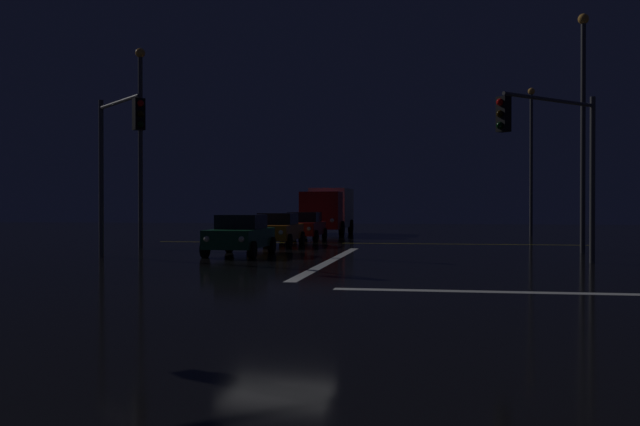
{
  "coord_description": "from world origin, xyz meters",
  "views": [
    {
      "loc": [
        3.64,
        -16.2,
        1.91
      ],
      "look_at": [
        -0.99,
        11.98,
        1.63
      ],
      "focal_mm": 39.98,
      "sensor_mm": 36.0,
      "label": 1
    }
  ],
  "objects_px": {
    "traffic_signal_ne": "(555,144)",
    "streetlamp_right_near": "(583,116)",
    "sedan_green": "(240,234)",
    "sedan_red": "(304,226)",
    "box_truck": "(329,209)",
    "traffic_signal_nw": "(117,146)",
    "sedan_orange": "(277,229)",
    "streetlamp_right_far": "(531,151)",
    "streetlamp_left_near": "(140,133)"
  },
  "relations": [
    {
      "from": "traffic_signal_ne",
      "to": "streetlamp_right_near",
      "type": "bearing_deg",
      "value": 72.11
    },
    {
      "from": "sedan_green",
      "to": "sedan_red",
      "type": "distance_m",
      "value": 11.86
    },
    {
      "from": "sedan_green",
      "to": "sedan_red",
      "type": "xyz_separation_m",
      "value": [
        0.31,
        11.85,
        0.0
      ]
    },
    {
      "from": "box_truck",
      "to": "traffic_signal_ne",
      "type": "xyz_separation_m",
      "value": [
        10.76,
        -23.13,
        2.17
      ]
    },
    {
      "from": "sedan_red",
      "to": "box_truck",
      "type": "relative_size",
      "value": 0.52
    },
    {
      "from": "traffic_signal_nw",
      "to": "streetlamp_right_near",
      "type": "height_order",
      "value": "streetlamp_right_near"
    },
    {
      "from": "sedan_orange",
      "to": "traffic_signal_nw",
      "type": "bearing_deg",
      "value": -111.53
    },
    {
      "from": "streetlamp_right_near",
      "to": "traffic_signal_nw",
      "type": "bearing_deg",
      "value": -159.55
    },
    {
      "from": "traffic_signal_nw",
      "to": "traffic_signal_ne",
      "type": "bearing_deg",
      "value": -1.05
    },
    {
      "from": "streetlamp_right_far",
      "to": "streetlamp_left_near",
      "type": "height_order",
      "value": "streetlamp_right_far"
    },
    {
      "from": "traffic_signal_nw",
      "to": "streetlamp_left_near",
      "type": "xyz_separation_m",
      "value": [
        -1.87,
        6.37,
        1.13
      ]
    },
    {
      "from": "sedan_orange",
      "to": "traffic_signal_ne",
      "type": "distance_m",
      "value": 15.15
    },
    {
      "from": "traffic_signal_ne",
      "to": "streetlamp_right_near",
      "type": "relative_size",
      "value": 0.57
    },
    {
      "from": "streetlamp_right_near",
      "to": "streetlamp_left_near",
      "type": "bearing_deg",
      "value": -180.0
    },
    {
      "from": "sedan_green",
      "to": "streetlamp_right_near",
      "type": "relative_size",
      "value": 0.45
    },
    {
      "from": "sedan_red",
      "to": "streetlamp_left_near",
      "type": "bearing_deg",
      "value": -124.92
    },
    {
      "from": "sedan_orange",
      "to": "streetlamp_right_near",
      "type": "xyz_separation_m",
      "value": [
        13.37,
        -3.05,
        4.75
      ]
    },
    {
      "from": "sedan_orange",
      "to": "traffic_signal_nw",
      "type": "xyz_separation_m",
      "value": [
        -3.72,
        -9.42,
        3.25
      ]
    },
    {
      "from": "streetlamp_right_near",
      "to": "streetlamp_right_far",
      "type": "relative_size",
      "value": 1.04
    },
    {
      "from": "traffic_signal_nw",
      "to": "traffic_signal_ne",
      "type": "xyz_separation_m",
      "value": [
        14.94,
        -0.27,
        -0.17
      ]
    },
    {
      "from": "traffic_signal_ne",
      "to": "streetlamp_left_near",
      "type": "bearing_deg",
      "value": 158.44
    },
    {
      "from": "streetlamp_right_far",
      "to": "streetlamp_left_near",
      "type": "xyz_separation_m",
      "value": [
        -18.96,
        -16.0,
        -0.17
      ]
    },
    {
      "from": "sedan_red",
      "to": "box_truck",
      "type": "bearing_deg",
      "value": 88.81
    },
    {
      "from": "box_truck",
      "to": "streetlamp_right_near",
      "type": "bearing_deg",
      "value": -51.95
    },
    {
      "from": "sedan_orange",
      "to": "traffic_signal_ne",
      "type": "relative_size",
      "value": 0.78
    },
    {
      "from": "traffic_signal_ne",
      "to": "streetlamp_right_near",
      "type": "height_order",
      "value": "streetlamp_right_near"
    },
    {
      "from": "streetlamp_left_near",
      "to": "sedan_orange",
      "type": "bearing_deg",
      "value": 28.64
    },
    {
      "from": "sedan_orange",
      "to": "traffic_signal_nw",
      "type": "height_order",
      "value": "traffic_signal_nw"
    },
    {
      "from": "sedan_red",
      "to": "traffic_signal_ne",
      "type": "xyz_separation_m",
      "value": [
        10.93,
        -15.08,
        3.08
      ]
    },
    {
      "from": "sedan_red",
      "to": "streetlamp_right_far",
      "type": "height_order",
      "value": "streetlamp_right_far"
    },
    {
      "from": "sedan_orange",
      "to": "sedan_red",
      "type": "xyz_separation_m",
      "value": [
        0.3,
        5.38,
        0.0
      ]
    },
    {
      "from": "streetlamp_right_far",
      "to": "streetlamp_left_near",
      "type": "relative_size",
      "value": 1.04
    },
    {
      "from": "sedan_green",
      "to": "sedan_red",
      "type": "bearing_deg",
      "value": 88.52
    },
    {
      "from": "streetlamp_right_near",
      "to": "sedan_orange",
      "type": "bearing_deg",
      "value": 167.15
    },
    {
      "from": "sedan_orange",
      "to": "traffic_signal_ne",
      "type": "xyz_separation_m",
      "value": [
        11.23,
        -9.7,
        3.08
      ]
    },
    {
      "from": "traffic_signal_nw",
      "to": "streetlamp_left_near",
      "type": "height_order",
      "value": "streetlamp_left_near"
    },
    {
      "from": "sedan_green",
      "to": "box_truck",
      "type": "xyz_separation_m",
      "value": [
        0.47,
        19.9,
        0.91
      ]
    },
    {
      "from": "sedan_red",
      "to": "traffic_signal_ne",
      "type": "height_order",
      "value": "traffic_signal_ne"
    },
    {
      "from": "box_truck",
      "to": "streetlamp_right_far",
      "type": "bearing_deg",
      "value": -2.16
    },
    {
      "from": "traffic_signal_nw",
      "to": "streetlamp_right_far",
      "type": "relative_size",
      "value": 0.63
    },
    {
      "from": "sedan_orange",
      "to": "streetlamp_right_far",
      "type": "height_order",
      "value": "streetlamp_right_far"
    },
    {
      "from": "streetlamp_right_far",
      "to": "streetlamp_left_near",
      "type": "distance_m",
      "value": 24.81
    },
    {
      "from": "box_truck",
      "to": "streetlamp_right_far",
      "type": "relative_size",
      "value": 0.89
    },
    {
      "from": "box_truck",
      "to": "streetlamp_left_near",
      "type": "relative_size",
      "value": 0.92
    },
    {
      "from": "traffic_signal_ne",
      "to": "traffic_signal_nw",
      "type": "bearing_deg",
      "value": 178.95
    },
    {
      "from": "box_truck",
      "to": "traffic_signal_nw",
      "type": "distance_m",
      "value": 23.35
    },
    {
      "from": "sedan_green",
      "to": "traffic_signal_nw",
      "type": "height_order",
      "value": "traffic_signal_nw"
    },
    {
      "from": "sedan_orange",
      "to": "box_truck",
      "type": "height_order",
      "value": "box_truck"
    },
    {
      "from": "traffic_signal_ne",
      "to": "sedan_red",
      "type": "bearing_deg",
      "value": 125.92
    },
    {
      "from": "sedan_green",
      "to": "sedan_orange",
      "type": "height_order",
      "value": "same"
    }
  ]
}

